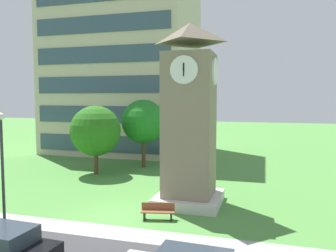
# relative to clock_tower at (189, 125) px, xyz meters

# --- Properties ---
(ground_plane) EXTENTS (160.00, 160.00, 0.00)m
(ground_plane) POSITION_rel_clock_tower_xyz_m (-3.29, -3.58, -4.92)
(ground_plane) COLOR #4C893D
(kerb_strip) EXTENTS (120.00, 1.60, 0.01)m
(kerb_strip) POSITION_rel_clock_tower_xyz_m (-3.29, -5.40, -4.92)
(kerb_strip) COLOR #9E9E99
(kerb_strip) RESTS_ON ground
(office_building) EXTENTS (16.95, 12.39, 22.40)m
(office_building) POSITION_rel_clock_tower_xyz_m (-12.62, 19.28, 6.28)
(office_building) COLOR beige
(office_building) RESTS_ON ground
(clock_tower) EXTENTS (3.90, 3.90, 10.97)m
(clock_tower) POSITION_rel_clock_tower_xyz_m (0.00, 0.00, 0.00)
(clock_tower) COLOR gray
(clock_tower) RESTS_ON ground
(park_bench) EXTENTS (1.86, 0.86, 0.88)m
(park_bench) POSITION_rel_clock_tower_xyz_m (-1.02, -3.14, -4.46)
(park_bench) COLOR brown
(park_bench) RESTS_ON ground
(street_lamp) EXTENTS (0.36, 0.36, 5.82)m
(street_lamp) POSITION_rel_clock_tower_xyz_m (-7.84, -6.65, -1.31)
(street_lamp) COLOR #333338
(street_lamp) RESTS_ON ground
(tree_by_building) EXTENTS (4.11, 4.11, 6.42)m
(tree_by_building) POSITION_rel_clock_tower_xyz_m (-6.60, 9.82, -0.58)
(tree_by_building) COLOR #513823
(tree_by_building) RESTS_ON ground
(tree_near_tower) EXTENTS (4.31, 4.31, 5.91)m
(tree_near_tower) POSITION_rel_clock_tower_xyz_m (-9.51, 5.90, -1.18)
(tree_near_tower) COLOR #513823
(tree_near_tower) RESTS_ON ground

